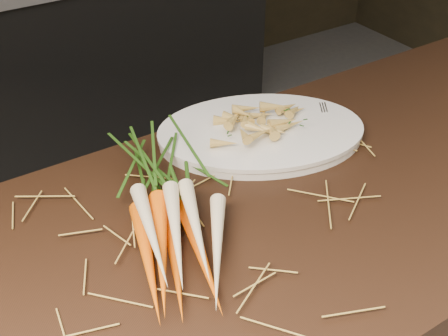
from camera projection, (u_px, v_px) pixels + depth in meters
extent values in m
cube|color=black|center=(78.00, 57.00, 2.73)|extent=(1.80, 0.60, 0.80)
cone|color=#E05C00|center=(148.00, 260.00, 0.91)|extent=(0.12, 0.27, 0.03)
cone|color=#E05C00|center=(175.00, 257.00, 0.92)|extent=(0.14, 0.26, 0.03)
cone|color=#E05C00|center=(201.00, 254.00, 0.93)|extent=(0.11, 0.27, 0.03)
cone|color=#E05C00|center=(161.00, 251.00, 0.89)|extent=(0.15, 0.26, 0.03)
cone|color=beige|center=(151.00, 234.00, 0.89)|extent=(0.10, 0.25, 0.04)
cone|color=beige|center=(176.00, 233.00, 0.89)|extent=(0.13, 0.24, 0.04)
cone|color=beige|center=(196.00, 228.00, 0.91)|extent=(0.12, 0.25, 0.04)
cone|color=beige|center=(217.00, 249.00, 0.90)|extent=(0.16, 0.23, 0.03)
ellipsoid|color=#2E5E13|center=(161.00, 161.00, 1.09)|extent=(0.24, 0.28, 0.09)
cube|color=silver|center=(334.00, 128.00, 1.22)|extent=(0.10, 0.15, 0.00)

